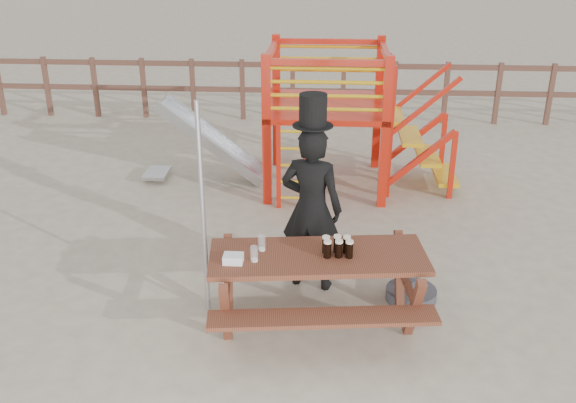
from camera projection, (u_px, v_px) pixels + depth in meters
name	position (u px, v px, depth m)	size (l,w,h in m)	color
ground	(300.00, 314.00, 6.51)	(60.00, 60.00, 0.00)	#B5A88D
back_fence	(318.00, 84.00, 12.62)	(15.09, 0.09, 1.20)	brown
playground_fort	(321.00, 115.00, 9.35)	(4.71, 1.84, 2.10)	red
picnic_table	(318.00, 281.00, 6.14)	(2.19, 1.63, 0.79)	brown
man_with_hat	(312.00, 205.00, 6.69)	(0.74, 0.58, 2.13)	black
metal_pole	(203.00, 212.00, 6.17)	(0.05, 0.05, 2.19)	#B2B2B7
parasol_base	(411.00, 294.00, 6.75)	(0.53, 0.53, 0.23)	#393A3F
paper_bag	(233.00, 259.00, 5.86)	(0.18, 0.14, 0.08)	white
stout_pints	(338.00, 246.00, 5.98)	(0.29, 0.19, 0.17)	black
empty_glasses	(258.00, 249.00, 5.97)	(0.12, 0.29, 0.15)	silver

